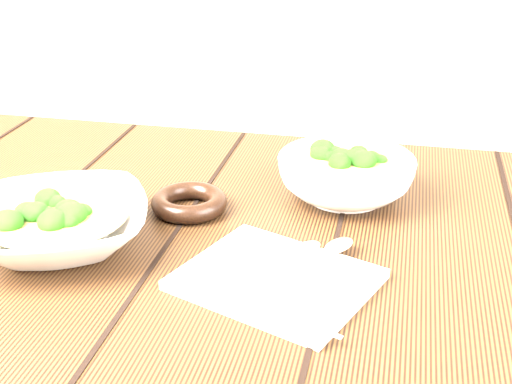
# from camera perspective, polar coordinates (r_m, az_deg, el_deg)

# --- Properties ---
(table) EXTENTS (1.20, 0.80, 0.75)m
(table) POSITION_cam_1_polar(r_m,az_deg,el_deg) (0.94, -5.30, -10.35)
(table) COLOR #35210F
(table) RESTS_ON ground
(soup_bowl_front) EXTENTS (0.29, 0.29, 0.06)m
(soup_bowl_front) POSITION_cam_1_polar(r_m,az_deg,el_deg) (0.89, -15.61, -2.45)
(soup_bowl_front) COLOR silver
(soup_bowl_front) RESTS_ON table
(soup_bowl_back) EXTENTS (0.22, 0.22, 0.07)m
(soup_bowl_back) POSITION_cam_1_polar(r_m,az_deg,el_deg) (0.99, 7.20, 1.30)
(soup_bowl_back) COLOR silver
(soup_bowl_back) RESTS_ON table
(trivet) EXTENTS (0.13, 0.13, 0.03)m
(trivet) POSITION_cam_1_polar(r_m,az_deg,el_deg) (0.95, -5.37, -0.82)
(trivet) COLOR black
(trivet) RESTS_ON table
(napkin) EXTENTS (0.24, 0.22, 0.01)m
(napkin) POSITION_cam_1_polar(r_m,az_deg,el_deg) (0.79, 1.61, -7.00)
(napkin) COLOR beige
(napkin) RESTS_ON table
(spoon_left) EXTENTS (0.10, 0.15, 0.01)m
(spoon_left) POSITION_cam_1_polar(r_m,az_deg,el_deg) (0.81, 2.55, -5.36)
(spoon_left) COLOR #A9A295
(spoon_left) RESTS_ON napkin
(spoon_right) EXTENTS (0.09, 0.15, 0.01)m
(spoon_right) POSITION_cam_1_polar(r_m,az_deg,el_deg) (0.82, 5.38, -5.08)
(spoon_right) COLOR #A9A295
(spoon_right) RESTS_ON napkin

